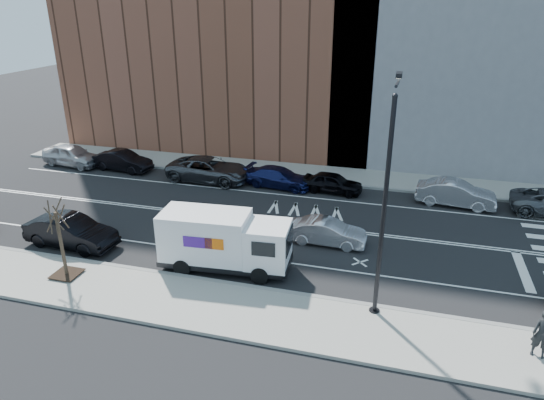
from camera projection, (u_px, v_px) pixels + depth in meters
The scene contains 19 objects.
ground at pixel (263, 221), 28.32m from camera, with size 120.00×120.00×0.00m, color black.
sidewalk_near at pixel (203, 305), 20.46m from camera, with size 44.00×3.60×0.15m, color gray.
sidewalk_far at pixel (296, 172), 36.11m from camera, with size 44.00×3.60×0.15m, color gray.
curb_near at pixel (219, 282), 22.06m from camera, with size 44.00×0.25×0.17m, color gray.
curb_far at pixel (291, 180), 34.51m from camera, with size 44.00×0.25×0.17m, color gray.
road_markings at pixel (263, 221), 28.31m from camera, with size 40.00×8.60×0.01m, color white, non-canonical shape.
bldg_brick at pixel (223, 12), 39.93m from camera, with size 26.00×10.00×22.00m, color brown.
streetlight at pixel (386, 196), 18.48m from camera, with size 0.44×4.02×9.34m.
street_tree at pixel (62, 250), 22.02m from camera, with size 1.20×1.20×3.75m.
fedex_van at pixel (224, 241), 22.82m from camera, with size 6.35×2.58×2.84m.
far_parked_a at pixel (72, 155), 37.46m from camera, with size 1.96×4.87×1.66m, color #AAAAAF.
far_parked_b at pixel (123, 161), 36.43m from camera, with size 1.59×4.55×1.50m, color black.
far_parked_c at pixel (209, 169), 34.32m from camera, with size 2.77×6.00×1.67m, color #43454A.
far_parked_d at pixel (279, 177), 33.25m from camera, with size 1.91×4.70×1.36m, color #151B4C.
far_parked_e at pixel (333, 183), 32.31m from camera, with size 1.60×3.98×1.36m, color black.
far_parked_f at pixel (456, 193), 30.23m from camera, with size 1.67×4.78×1.58m, color silver.
driving_sedan at pixel (327, 232), 25.51m from camera, with size 1.41×4.05×1.33m, color silver.
near_parked_rear_a at pixel (71, 232), 25.20m from camera, with size 1.73×4.95×1.63m, color black.
pedestrian at pixel (543, 334), 17.09m from camera, with size 0.68×0.45×1.88m, color black.
Camera 1 is at (7.40, -24.58, 12.04)m, focal length 32.00 mm.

